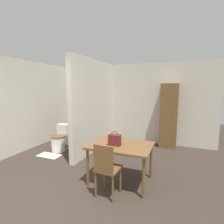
{
  "coord_description": "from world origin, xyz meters",
  "views": [
    {
      "loc": [
        1.76,
        -1.6,
        1.77
      ],
      "look_at": [
        0.31,
        2.0,
        1.21
      ],
      "focal_mm": 28.0,
      "sensor_mm": 36.0,
      "label": 1
    }
  ],
  "objects": [
    {
      "name": "dining_table",
      "position": [
        0.76,
        1.32,
        0.65
      ],
      "size": [
        1.13,
        0.82,
        0.73
      ],
      "color": "brown",
      "rests_on": "ground_plane"
    },
    {
      "name": "wall_left",
      "position": [
        -2.32,
        1.94,
        1.25
      ],
      "size": [
        0.12,
        4.88,
        2.5
      ],
      "color": "beige",
      "rests_on": "ground_plane"
    },
    {
      "name": "wooden_chair",
      "position": [
        0.7,
        0.79,
        0.5
      ],
      "size": [
        0.38,
        0.38,
        0.9
      ],
      "rotation": [
        0.0,
        0.0,
        -0.05
      ],
      "color": "brown",
      "rests_on": "ground_plane"
    },
    {
      "name": "partition_wall",
      "position": [
        -0.5,
        2.71,
        1.25
      ],
      "size": [
        0.12,
        2.34,
        2.5
      ],
      "color": "beige",
      "rests_on": "ground_plane"
    },
    {
      "name": "wall_back",
      "position": [
        0.0,
        3.94,
        1.25
      ],
      "size": [
        5.52,
        0.12,
        2.5
      ],
      "color": "beige",
      "rests_on": "ground_plane"
    },
    {
      "name": "ground_plane",
      "position": [
        0.0,
        0.0,
        0.0
      ],
      "size": [
        16.0,
        16.0,
        0.0
      ],
      "primitive_type": "plane",
      "color": "#382D26"
    },
    {
      "name": "handbag",
      "position": [
        0.67,
        1.23,
        0.83
      ],
      "size": [
        0.22,
        0.11,
        0.26
      ],
      "color": "maroon",
      "rests_on": "dining_table"
    },
    {
      "name": "wooden_cabinet",
      "position": [
        1.41,
        3.68,
        0.94
      ],
      "size": [
        0.48,
        0.38,
        1.87
      ],
      "color": "brown",
      "rests_on": "ground_plane"
    },
    {
      "name": "toilet",
      "position": [
        -1.38,
        2.24,
        0.3
      ],
      "size": [
        0.4,
        0.55,
        0.72
      ],
      "color": "white",
      "rests_on": "ground_plane"
    },
    {
      "name": "bath_mat",
      "position": [
        -1.38,
        1.8,
        0.01
      ],
      "size": [
        0.6,
        0.31,
        0.01
      ],
      "color": "silver",
      "rests_on": "ground_plane"
    }
  ]
}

